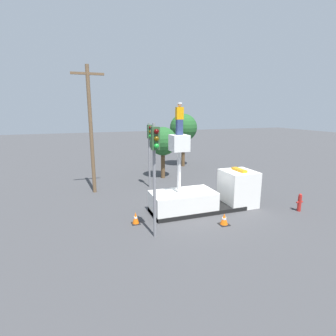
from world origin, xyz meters
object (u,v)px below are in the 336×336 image
traffic_light_pole (155,159)px  fire_hydrant (300,202)px  traffic_cone_curbside (224,219)px  traffic_cone_rear (136,218)px  utility_pole (91,127)px  worker (179,119)px  tree_right_bg (163,142)px  bucket_truck (207,195)px  traffic_light_across (150,142)px  tree_left_bg (183,128)px

traffic_light_pole → fire_hydrant: size_ratio=4.93×
traffic_cone_curbside → traffic_cone_rear: bearing=159.0°
traffic_light_pole → traffic_cone_curbside: size_ratio=8.66×
traffic_cone_rear → utility_pole: utility_pole is taller
traffic_light_pole → fire_hydrant: 9.67m
fire_hydrant → utility_pole: size_ratio=0.12×
worker → tree_right_bg: (1.74, 8.11, -2.24)m
traffic_cone_rear → bucket_truck: bearing=7.6°
traffic_cone_curbside → utility_pole: (-6.02, 8.13, 4.50)m
utility_pole → tree_right_bg: bearing=20.5°
worker → traffic_light_pole: (-2.16, -2.48, -1.67)m
traffic_cone_rear → traffic_cone_curbside: size_ratio=1.04×
bucket_truck → fire_hydrant: bearing=-22.8°
traffic_light_pole → tree_right_bg: bearing=69.8°
traffic_light_across → traffic_cone_rear: bearing=-112.4°
fire_hydrant → traffic_cone_rear: size_ratio=1.68×
worker → utility_pole: (-4.35, 5.83, -0.68)m
worker → tree_right_bg: worker is taller
tree_right_bg → utility_pole: 6.68m
worker → traffic_light_pole: size_ratio=0.32×
bucket_truck → fire_hydrant: (5.06, -2.13, -0.36)m
traffic_light_across → fire_hydrant: size_ratio=4.59×
bucket_truck → tree_right_bg: (-0.12, 8.11, 2.34)m
worker → traffic_light_pole: worker is taller
traffic_light_pole → traffic_cone_rear: 4.01m
traffic_light_across → tree_right_bg: bearing=53.1°
worker → traffic_cone_rear: size_ratio=2.69×
traffic_cone_curbside → utility_pole: 11.07m
worker → utility_pole: size_ratio=0.20×
traffic_cone_rear → utility_pole: (-1.64, 6.44, 4.49)m
traffic_light_across → traffic_cone_curbside: traffic_light_across is taller
fire_hydrant → tree_left_bg: bearing=96.3°
fire_hydrant → tree_left_bg: 14.75m
traffic_cone_rear → tree_right_bg: (4.45, 8.72, 2.93)m
traffic_light_across → traffic_light_pole: bearing=-104.0°
tree_right_bg → utility_pole: utility_pole is taller
traffic_light_pole → tree_right_bg: traffic_light_pole is taller
bucket_truck → traffic_cone_curbside: 2.38m
fire_hydrant → traffic_cone_curbside: (-5.26, -0.16, -0.25)m
traffic_light_pole → traffic_cone_rear: traffic_light_pole is taller
bucket_truck → utility_pole: (-6.21, 5.83, 3.89)m
fire_hydrant → tree_left_bg: tree_left_bg is taller
fire_hydrant → tree_right_bg: size_ratio=0.24×
traffic_cone_rear → traffic_light_pole: bearing=-73.6°
bucket_truck → fire_hydrant: bucket_truck is taller
tree_right_bg → worker: bearing=-102.1°
tree_left_bg → tree_right_bg: bearing=-132.1°
traffic_cone_curbside → tree_right_bg: (0.07, 10.40, 2.95)m
bucket_truck → tree_right_bg: bucket_truck is taller
traffic_light_across → traffic_cone_rear: size_ratio=7.73×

